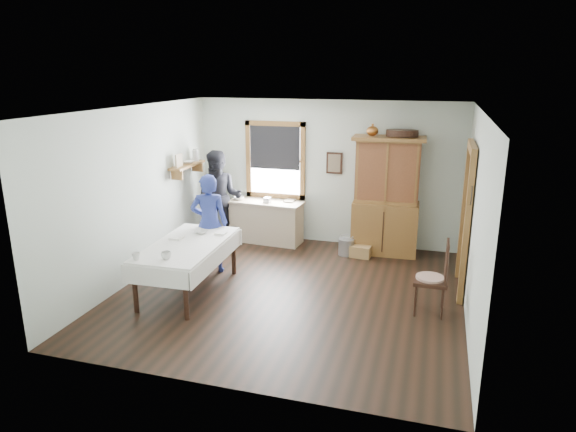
% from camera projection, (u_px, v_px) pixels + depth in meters
% --- Properties ---
extents(room, '(5.01, 5.01, 2.70)m').
position_uv_depth(room, '(290.00, 205.00, 7.33)').
color(room, black).
rests_on(room, ground).
extents(window, '(1.18, 0.07, 1.48)m').
position_uv_depth(window, '(275.00, 156.00, 9.80)').
color(window, white).
rests_on(window, room).
extents(doorway, '(0.09, 1.14, 2.22)m').
position_uv_depth(doorway, '(467.00, 216.00, 7.50)').
color(doorway, '#4E4538').
rests_on(doorway, room).
extents(wall_shelf, '(0.24, 1.00, 0.44)m').
position_uv_depth(wall_shelf, '(188.00, 164.00, 9.33)').
color(wall_shelf, brown).
rests_on(wall_shelf, room).
extents(framed_picture, '(0.30, 0.04, 0.40)m').
position_uv_depth(framed_picture, '(334.00, 163.00, 9.50)').
color(framed_picture, black).
rests_on(framed_picture, room).
extents(rug_beater, '(0.01, 0.27, 0.27)m').
position_uv_depth(rug_beater, '(472.00, 186.00, 6.84)').
color(rug_beater, black).
rests_on(rug_beater, room).
extents(work_counter, '(1.44, 0.64, 0.80)m').
position_uv_depth(work_counter, '(266.00, 222.00, 9.87)').
color(work_counter, tan).
rests_on(work_counter, room).
extents(china_hutch, '(1.26, 0.63, 2.12)m').
position_uv_depth(china_hutch, '(386.00, 196.00, 9.08)').
color(china_hutch, brown).
rests_on(china_hutch, room).
extents(dining_table, '(1.07, 1.94, 0.76)m').
position_uv_depth(dining_table, '(188.00, 268.00, 7.63)').
color(dining_table, white).
rests_on(dining_table, room).
extents(spindle_chair, '(0.48, 0.48, 1.04)m').
position_uv_depth(spindle_chair, '(431.00, 277.00, 6.93)').
color(spindle_chair, black).
rests_on(spindle_chair, room).
extents(pail, '(0.32, 0.32, 0.30)m').
position_uv_depth(pail, '(346.00, 247.00, 9.22)').
color(pail, '#9DA0A5').
rests_on(pail, room).
extents(wicker_basket, '(0.38, 0.28, 0.21)m').
position_uv_depth(wicker_basket, '(361.00, 251.00, 9.13)').
color(wicker_basket, '#A4784A').
rests_on(wicker_basket, room).
extents(woman_blue, '(0.63, 0.50, 1.51)m').
position_uv_depth(woman_blue, '(210.00, 227.00, 8.33)').
color(woman_blue, navy).
rests_on(woman_blue, room).
extents(figure_dark, '(0.91, 0.77, 1.66)m').
position_uv_depth(figure_dark, '(220.00, 201.00, 9.67)').
color(figure_dark, black).
rests_on(figure_dark, room).
extents(table_cup_a, '(0.16, 0.16, 0.11)m').
position_uv_depth(table_cup_a, '(166.00, 255.00, 6.89)').
color(table_cup_a, silver).
rests_on(table_cup_a, dining_table).
extents(table_cup_b, '(0.14, 0.14, 0.10)m').
position_uv_depth(table_cup_b, '(136.00, 256.00, 6.86)').
color(table_cup_b, silver).
rests_on(table_cup_b, dining_table).
extents(table_bowl, '(0.25, 0.25, 0.05)m').
position_uv_depth(table_bowl, '(201.00, 232.00, 7.98)').
color(table_bowl, silver).
rests_on(table_bowl, dining_table).
extents(counter_book, '(0.16, 0.21, 0.02)m').
position_uv_depth(counter_book, '(285.00, 200.00, 9.79)').
color(counter_book, '#6F604A').
rests_on(counter_book, work_counter).
extents(counter_bowl, '(0.24, 0.24, 0.06)m').
position_uv_depth(counter_bowl, '(239.00, 198.00, 9.87)').
color(counter_bowl, silver).
rests_on(counter_bowl, work_counter).
extents(shelf_bowl, '(0.22, 0.22, 0.05)m').
position_uv_depth(shelf_bowl, '(188.00, 162.00, 9.33)').
color(shelf_bowl, silver).
rests_on(shelf_bowl, wall_shelf).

